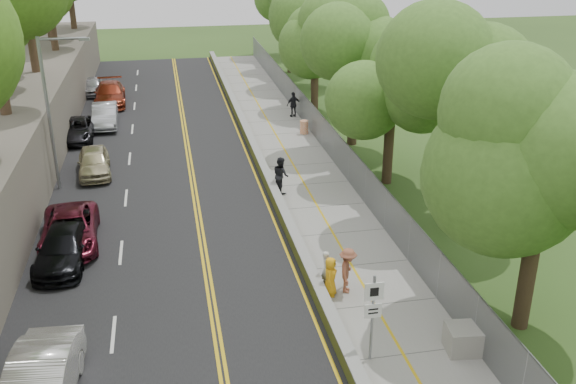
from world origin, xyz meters
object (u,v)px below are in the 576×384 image
(concrete_block, at_px, (467,339))
(car_2, at_px, (70,230))
(person_far, at_px, (294,104))
(painter_0, at_px, (330,277))
(construction_barrel, at_px, (304,127))
(streetlight, at_px, (52,104))
(signpost, at_px, (373,309))

(concrete_block, bearing_deg, car_2, 142.77)
(car_2, relative_size, person_far, 2.84)
(painter_0, bearing_deg, construction_barrel, 14.21)
(streetlight, height_order, signpost, streetlight)
(car_2, bearing_deg, person_far, 49.21)
(signpost, relative_size, construction_barrel, 3.46)
(streetlight, xyz_separation_m, painter_0, (11.21, -13.00, -3.80))
(streetlight, relative_size, person_far, 4.41)
(signpost, xyz_separation_m, person_far, (3.15, 27.82, -1.01))
(signpost, bearing_deg, streetlight, 124.08)
(car_2, xyz_separation_m, painter_0, (10.10, -6.20, 0.08))
(car_2, distance_m, painter_0, 11.86)
(streetlight, bearing_deg, painter_0, -49.22)
(painter_0, relative_size, person_far, 0.87)
(streetlight, xyz_separation_m, signpost, (11.51, -17.02, -2.68))
(streetlight, height_order, person_far, streetlight)
(signpost, relative_size, concrete_block, 2.31)
(person_far, bearing_deg, painter_0, 65.97)
(signpost, height_order, car_2, signpost)
(concrete_block, distance_m, car_2, 17.15)
(signpost, xyz_separation_m, construction_barrel, (3.05, 23.77, -1.46))
(streetlight, distance_m, person_far, 18.58)
(concrete_block, relative_size, painter_0, 0.85)
(streetlight, distance_m, signpost, 20.72)
(streetlight, relative_size, painter_0, 5.08)
(construction_barrel, bearing_deg, signpost, -97.30)
(construction_barrel, relative_size, painter_0, 0.57)
(streetlight, relative_size, signpost, 2.58)
(streetlight, height_order, car_2, streetlight)
(concrete_block, xyz_separation_m, car_2, (-13.65, 10.38, 0.26))
(construction_barrel, distance_m, concrete_block, 23.93)
(concrete_block, relative_size, car_2, 0.26)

